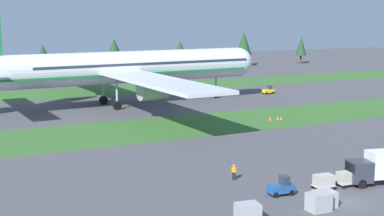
% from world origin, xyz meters
% --- Properties ---
extents(ground_plane, '(400.00, 400.00, 0.00)m').
position_xyz_m(ground_plane, '(0.00, 0.00, 0.00)').
color(ground_plane, '#47474C').
extents(grass_strip_near, '(320.00, 17.65, 0.01)m').
position_xyz_m(grass_strip_near, '(0.00, 40.96, 0.00)').
color(grass_strip_near, '#336028').
rests_on(grass_strip_near, ground).
extents(grass_strip_far, '(320.00, 17.65, 0.01)m').
position_xyz_m(grass_strip_far, '(0.00, 88.26, 0.00)').
color(grass_strip_far, '#336028').
rests_on(grass_strip_far, ground).
extents(airliner, '(61.82, 75.96, 21.55)m').
position_xyz_m(airliner, '(-0.30, 64.53, 7.72)').
color(airliner, silver).
rests_on(airliner, ground).
extents(baggage_tug, '(2.70, 1.50, 1.97)m').
position_xyz_m(baggage_tug, '(-4.27, 4.68, 0.81)').
color(baggage_tug, '#1E4C8E').
rests_on(baggage_tug, ground).
extents(cargo_dolly_lead, '(2.31, 1.67, 1.55)m').
position_xyz_m(cargo_dolly_lead, '(0.74, 4.28, 0.92)').
color(cargo_dolly_lead, '#A3A3A8').
rests_on(cargo_dolly_lead, ground).
extents(cargo_dolly_second, '(2.31, 1.67, 1.55)m').
position_xyz_m(cargo_dolly_second, '(3.63, 4.05, 0.92)').
color(cargo_dolly_second, '#A3A3A8').
rests_on(cargo_dolly_second, ground).
extents(catering_truck, '(7.30, 3.88, 3.58)m').
position_xyz_m(catering_truck, '(7.28, 3.06, 1.95)').
color(catering_truck, '#2D333D').
rests_on(catering_truck, ground).
extents(pushback_tractor, '(2.65, 1.41, 1.97)m').
position_xyz_m(pushback_tractor, '(35.93, 66.09, 0.81)').
color(pushback_tractor, yellow).
rests_on(pushback_tractor, ground).
extents(ground_crew_marshaller, '(0.36, 0.48, 1.74)m').
position_xyz_m(ground_crew_marshaller, '(-5.84, 11.31, 0.95)').
color(ground_crew_marshaller, black).
rests_on(ground_crew_marshaller, ground).
extents(uld_container_0, '(2.20, 1.85, 1.77)m').
position_xyz_m(uld_container_0, '(-11.36, -0.30, 0.88)').
color(uld_container_0, '#A3A3A8').
rests_on(uld_container_0, ground).
extents(uld_container_1, '(2.16, 1.80, 1.55)m').
position_xyz_m(uld_container_1, '(-2.70, 0.02, 0.77)').
color(uld_container_1, '#A3A3A8').
rests_on(uld_container_1, ground).
extents(uld_container_2, '(2.03, 1.64, 1.70)m').
position_xyz_m(uld_container_2, '(-3.88, -0.56, 0.85)').
color(uld_container_2, '#A3A3A8').
rests_on(uld_container_2, ground).
extents(taxiway_marker_0, '(0.44, 0.44, 0.53)m').
position_xyz_m(taxiway_marker_0, '(19.70, 38.33, 0.26)').
color(taxiway_marker_0, orange).
rests_on(taxiway_marker_0, ground).
extents(taxiway_marker_1, '(0.44, 0.44, 0.63)m').
position_xyz_m(taxiway_marker_1, '(19.19, 38.66, 0.31)').
color(taxiway_marker_1, orange).
rests_on(taxiway_marker_1, ground).
extents(taxiway_marker_2, '(0.44, 0.44, 0.62)m').
position_xyz_m(taxiway_marker_2, '(17.54, 38.49, 0.31)').
color(taxiway_marker_2, orange).
rests_on(taxiway_marker_2, ground).
extents(distant_tree_line, '(188.96, 9.91, 12.40)m').
position_xyz_m(distant_tree_line, '(1.09, 131.76, 7.10)').
color(distant_tree_line, '#4C3823').
rests_on(distant_tree_line, ground).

